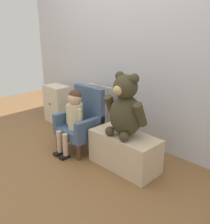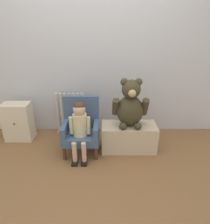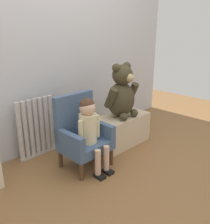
{
  "view_description": "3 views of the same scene",
  "coord_description": "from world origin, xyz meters",
  "px_view_note": "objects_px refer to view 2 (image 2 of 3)",
  "views": [
    {
      "loc": [
        1.91,
        -1.13,
        1.33
      ],
      "look_at": [
        0.18,
        0.57,
        0.51
      ],
      "focal_mm": 40.0,
      "sensor_mm": 36.0,
      "label": 1
    },
    {
      "loc": [
        0.16,
        -1.72,
        1.49
      ],
      "look_at": [
        0.15,
        0.55,
        0.53
      ],
      "focal_mm": 32.0,
      "sensor_mm": 36.0,
      "label": 2
    },
    {
      "loc": [
        -1.56,
        -1.21,
        1.32
      ],
      "look_at": [
        0.13,
        0.48,
        0.5
      ],
      "focal_mm": 40.0,
      "sensor_mm": 36.0,
      "label": 3
    }
  ],
  "objects_px": {
    "child_armchair": "(82,128)",
    "large_teddy_bear": "(131,106)",
    "small_dresser": "(19,121)",
    "child_figure": "(80,122)",
    "radiator": "(71,113)",
    "low_bench": "(129,137)"
  },
  "relations": [
    {
      "from": "child_armchair",
      "to": "child_figure",
      "type": "distance_m",
      "value": 0.17
    },
    {
      "from": "child_armchair",
      "to": "large_teddy_bear",
      "type": "relative_size",
      "value": 1.18
    },
    {
      "from": "radiator",
      "to": "child_figure",
      "type": "relative_size",
      "value": 0.89
    },
    {
      "from": "radiator",
      "to": "child_figure",
      "type": "bearing_deg",
      "value": -70.43
    },
    {
      "from": "small_dresser",
      "to": "child_armchair",
      "type": "xyz_separation_m",
      "value": [
        0.92,
        -0.29,
        0.06
      ]
    },
    {
      "from": "child_armchair",
      "to": "large_teddy_bear",
      "type": "distance_m",
      "value": 0.67
    },
    {
      "from": "radiator",
      "to": "low_bench",
      "type": "height_order",
      "value": "radiator"
    },
    {
      "from": "child_figure",
      "to": "small_dresser",
      "type": "bearing_deg",
      "value": 156.16
    },
    {
      "from": "child_figure",
      "to": "radiator",
      "type": "bearing_deg",
      "value": 109.57
    },
    {
      "from": "small_dresser",
      "to": "child_figure",
      "type": "height_order",
      "value": "child_figure"
    },
    {
      "from": "radiator",
      "to": "child_figure",
      "type": "xyz_separation_m",
      "value": [
        0.21,
        -0.6,
        0.15
      ]
    },
    {
      "from": "small_dresser",
      "to": "child_figure",
      "type": "distance_m",
      "value": 1.03
    },
    {
      "from": "child_figure",
      "to": "large_teddy_bear",
      "type": "distance_m",
      "value": 0.65
    },
    {
      "from": "small_dresser",
      "to": "child_figure",
      "type": "bearing_deg",
      "value": -23.84
    },
    {
      "from": "child_figure",
      "to": "low_bench",
      "type": "bearing_deg",
      "value": 13.59
    },
    {
      "from": "low_bench",
      "to": "large_teddy_bear",
      "type": "xyz_separation_m",
      "value": [
        0.0,
        -0.0,
        0.44
      ]
    },
    {
      "from": "small_dresser",
      "to": "large_teddy_bear",
      "type": "distance_m",
      "value": 1.59
    },
    {
      "from": "child_armchair",
      "to": "child_figure",
      "type": "bearing_deg",
      "value": -90.0
    },
    {
      "from": "child_figure",
      "to": "large_teddy_bear",
      "type": "relative_size",
      "value": 1.17
    },
    {
      "from": "large_teddy_bear",
      "to": "child_armchair",
      "type": "bearing_deg",
      "value": -177.25
    },
    {
      "from": "child_figure",
      "to": "low_bench",
      "type": "relative_size",
      "value": 1.01
    },
    {
      "from": "small_dresser",
      "to": "large_teddy_bear",
      "type": "height_order",
      "value": "large_teddy_bear"
    }
  ]
}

